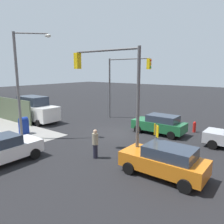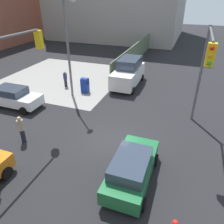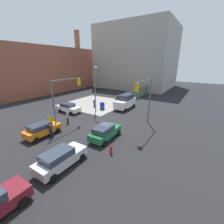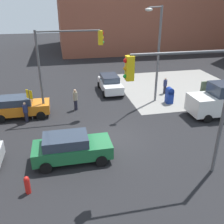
{
  "view_description": "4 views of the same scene",
  "coord_description": "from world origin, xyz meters",
  "px_view_note": "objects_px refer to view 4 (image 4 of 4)",
  "views": [
    {
      "loc": [
        -10.43,
        14.54,
        5.28
      ],
      "look_at": [
        1.29,
        -0.75,
        1.56
      ],
      "focal_mm": 35.0,
      "sensor_mm": 36.0,
      "label": 1
    },
    {
      "loc": [
        -10.49,
        -3.74,
        8.22
      ],
      "look_at": [
        -0.06,
        0.07,
        2.08
      ],
      "focal_mm": 35.0,
      "sensor_mm": 36.0,
      "label": 2
    },
    {
      "loc": [
        -15.55,
        -11.02,
        8.48
      ],
      "look_at": [
        0.12,
        -1.05,
        2.29
      ],
      "focal_mm": 24.0,
      "sensor_mm": 36.0,
      "label": 3
    },
    {
      "loc": [
        -3.05,
        -14.06,
        8.38
      ],
      "look_at": [
        -0.09,
        -0.23,
        2.0
      ],
      "focal_mm": 40.0,
      "sensor_mm": 36.0,
      "label": 4
    }
  ],
  "objects_px": {
    "coupe_green": "(71,147)",
    "pedestrian_walking_north": "(75,99)",
    "traffic_signal_se_corner": "(190,92)",
    "fire_hydrant": "(27,185)",
    "pedestrian_crossing": "(26,112)",
    "coupe_white": "(110,83)",
    "traffic_signal_nw_corner": "(64,57)",
    "pedestrian_waiting": "(165,86)",
    "mailbox_blue": "(169,95)",
    "sedan_orange": "(20,106)",
    "street_lamp_corner": "(157,49)"
  },
  "relations": [
    {
      "from": "fire_hydrant",
      "to": "pedestrian_waiting",
      "type": "xyz_separation_m",
      "value": [
        11.8,
        11.6,
        0.32
      ]
    },
    {
      "from": "mailbox_blue",
      "to": "pedestrian_waiting",
      "type": "xyz_separation_m",
      "value": [
        0.6,
        2.4,
        0.04
      ]
    },
    {
      "from": "coupe_green",
      "to": "pedestrian_walking_north",
      "type": "xyz_separation_m",
      "value": [
        0.82,
        7.15,
        0.1
      ]
    },
    {
      "from": "coupe_white",
      "to": "pedestrian_crossing",
      "type": "relative_size",
      "value": 2.74
    },
    {
      "from": "mailbox_blue",
      "to": "pedestrian_crossing",
      "type": "height_order",
      "value": "pedestrian_crossing"
    },
    {
      "from": "traffic_signal_se_corner",
      "to": "pedestrian_walking_north",
      "type": "xyz_separation_m",
      "value": [
        -4.56,
        9.7,
        -3.67
      ]
    },
    {
      "from": "pedestrian_crossing",
      "to": "pedestrian_walking_north",
      "type": "relative_size",
      "value": 0.85
    },
    {
      "from": "traffic_signal_nw_corner",
      "to": "mailbox_blue",
      "type": "relative_size",
      "value": 4.55
    },
    {
      "from": "traffic_signal_se_corner",
      "to": "pedestrian_crossing",
      "type": "xyz_separation_m",
      "value": [
        -8.36,
        8.3,
        -3.82
      ]
    },
    {
      "from": "traffic_signal_nw_corner",
      "to": "sedan_orange",
      "type": "bearing_deg",
      "value": 174.84
    },
    {
      "from": "traffic_signal_nw_corner",
      "to": "fire_hydrant",
      "type": "bearing_deg",
      "value": -105.12
    },
    {
      "from": "pedestrian_crossing",
      "to": "traffic_signal_se_corner",
      "type": "bearing_deg",
      "value": 72.55
    },
    {
      "from": "fire_hydrant",
      "to": "coupe_white",
      "type": "relative_size",
      "value": 0.22
    },
    {
      "from": "coupe_green",
      "to": "street_lamp_corner",
      "type": "bearing_deg",
      "value": 43.99
    },
    {
      "from": "traffic_signal_se_corner",
      "to": "street_lamp_corner",
      "type": "relative_size",
      "value": 0.81
    },
    {
      "from": "traffic_signal_nw_corner",
      "to": "pedestrian_walking_north",
      "type": "height_order",
      "value": "traffic_signal_nw_corner"
    },
    {
      "from": "coupe_green",
      "to": "pedestrian_walking_north",
      "type": "height_order",
      "value": "pedestrian_walking_north"
    },
    {
      "from": "coupe_green",
      "to": "sedan_orange",
      "type": "bearing_deg",
      "value": 117.16
    },
    {
      "from": "traffic_signal_se_corner",
      "to": "coupe_white",
      "type": "xyz_separation_m",
      "value": [
        -0.86,
        13.54,
        -3.77
      ]
    },
    {
      "from": "street_lamp_corner",
      "to": "mailbox_blue",
      "type": "relative_size",
      "value": 5.59
    },
    {
      "from": "coupe_white",
      "to": "traffic_signal_se_corner",
      "type": "bearing_deg",
      "value": -86.36
    },
    {
      "from": "street_lamp_corner",
      "to": "sedan_orange",
      "type": "bearing_deg",
      "value": -176.39
    },
    {
      "from": "coupe_white",
      "to": "pedestrian_crossing",
      "type": "bearing_deg",
      "value": -145.06
    },
    {
      "from": "traffic_signal_nw_corner",
      "to": "mailbox_blue",
      "type": "height_order",
      "value": "traffic_signal_nw_corner"
    },
    {
      "from": "coupe_green",
      "to": "pedestrian_walking_north",
      "type": "relative_size",
      "value": 2.42
    },
    {
      "from": "mailbox_blue",
      "to": "pedestrian_walking_north",
      "type": "xyz_separation_m",
      "value": [
        -8.2,
        0.2,
        0.18
      ]
    },
    {
      "from": "mailbox_blue",
      "to": "sedan_orange",
      "type": "bearing_deg",
      "value": -179.22
    },
    {
      "from": "traffic_signal_nw_corner",
      "to": "sedan_orange",
      "type": "distance_m",
      "value": 5.24
    },
    {
      "from": "coupe_green",
      "to": "pedestrian_walking_north",
      "type": "distance_m",
      "value": 7.2
    },
    {
      "from": "coupe_white",
      "to": "pedestrian_walking_north",
      "type": "xyz_separation_m",
      "value": [
        -3.7,
        -3.84,
        0.1
      ]
    },
    {
      "from": "traffic_signal_nw_corner",
      "to": "pedestrian_waiting",
      "type": "height_order",
      "value": "traffic_signal_nw_corner"
    },
    {
      "from": "mailbox_blue",
      "to": "traffic_signal_nw_corner",
      "type": "bearing_deg",
      "value": -176.77
    },
    {
      "from": "pedestrian_walking_north",
      "to": "pedestrian_waiting",
      "type": "bearing_deg",
      "value": 62.92
    },
    {
      "from": "coupe_white",
      "to": "pedestrian_walking_north",
      "type": "height_order",
      "value": "pedestrian_walking_north"
    },
    {
      "from": "mailbox_blue",
      "to": "sedan_orange",
      "type": "relative_size",
      "value": 0.34
    },
    {
      "from": "sedan_orange",
      "to": "pedestrian_waiting",
      "type": "bearing_deg",
      "value": 11.11
    },
    {
      "from": "traffic_signal_nw_corner",
      "to": "mailbox_blue",
      "type": "distance_m",
      "value": 9.66
    },
    {
      "from": "fire_hydrant",
      "to": "pedestrian_walking_north",
      "type": "height_order",
      "value": "pedestrian_walking_north"
    },
    {
      "from": "coupe_white",
      "to": "pedestrian_crossing",
      "type": "xyz_separation_m",
      "value": [
        -7.5,
        -5.24,
        -0.05
      ]
    },
    {
      "from": "traffic_signal_se_corner",
      "to": "pedestrian_waiting",
      "type": "xyz_separation_m",
      "value": [
        4.24,
        11.9,
        -3.8
      ]
    },
    {
      "from": "street_lamp_corner",
      "to": "fire_hydrant",
      "type": "distance_m",
      "value": 14.54
    },
    {
      "from": "coupe_green",
      "to": "pedestrian_waiting",
      "type": "height_order",
      "value": "coupe_green"
    },
    {
      "from": "coupe_green",
      "to": "mailbox_blue",
      "type": "bearing_deg",
      "value": 37.63
    },
    {
      "from": "traffic_signal_se_corner",
      "to": "fire_hydrant",
      "type": "distance_m",
      "value": 8.61
    },
    {
      "from": "traffic_signal_se_corner",
      "to": "coupe_white",
      "type": "bearing_deg",
      "value": 93.64
    },
    {
      "from": "coupe_green",
      "to": "pedestrian_waiting",
      "type": "distance_m",
      "value": 13.41
    },
    {
      "from": "mailbox_blue",
      "to": "pedestrian_waiting",
      "type": "distance_m",
      "value": 2.47
    },
    {
      "from": "pedestrian_waiting",
      "to": "pedestrian_walking_north",
      "type": "height_order",
      "value": "pedestrian_walking_north"
    },
    {
      "from": "street_lamp_corner",
      "to": "coupe_green",
      "type": "bearing_deg",
      "value": -136.01
    },
    {
      "from": "pedestrian_crossing",
      "to": "pedestrian_waiting",
      "type": "relative_size",
      "value": 0.98
    }
  ]
}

